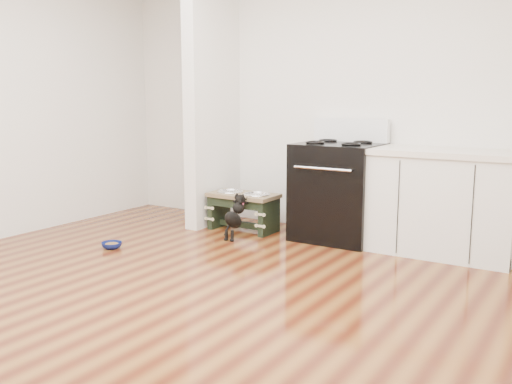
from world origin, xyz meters
name	(u,v)px	position (x,y,z in m)	size (l,w,h in m)	color
ground	(169,302)	(0.00, 0.00, 0.00)	(5.00, 5.00, 0.00)	#481B0C
room_shell	(162,54)	(0.00, 0.00, 1.62)	(5.00, 5.00, 5.00)	silver
partition_wall	(212,97)	(-1.18, 2.10, 1.35)	(0.15, 0.80, 2.70)	silver
oven_range	(338,190)	(0.25, 2.16, 0.48)	(0.76, 0.69, 1.14)	black
cabinet_run	(443,203)	(1.23, 2.18, 0.45)	(1.24, 0.64, 0.91)	silver
dog_feeder	(243,204)	(-0.71, 1.97, 0.27)	(0.70, 0.37, 0.40)	black
puppy	(235,215)	(-0.58, 1.65, 0.23)	(0.12, 0.36, 0.43)	black
floor_bowl	(112,245)	(-1.33, 0.75, 0.03)	(0.23, 0.23, 0.06)	#0C1756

